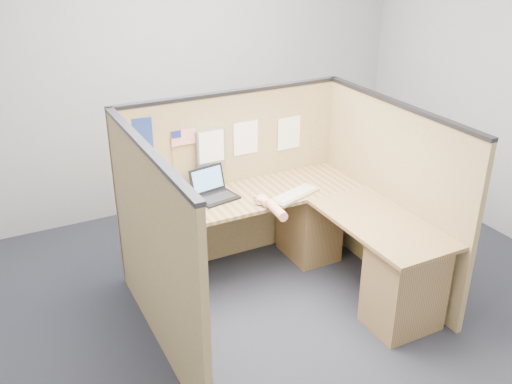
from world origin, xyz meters
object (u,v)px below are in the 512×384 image
mouse (262,201)px  l_desk (291,246)px  laptop (214,190)px  keyboard (295,195)px

mouse → l_desk: bearing=-47.9°
l_desk → laptop: size_ratio=5.56×
l_desk → mouse: bearing=132.1°
laptop → mouse: bearing=-58.4°
laptop → l_desk: bearing=-58.2°
l_desk → laptop: 0.78m
l_desk → keyboard: (0.13, 0.19, 0.35)m
laptop → keyboard: size_ratio=0.72×
l_desk → laptop: laptop is taller
keyboard → mouse: bearing=160.9°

